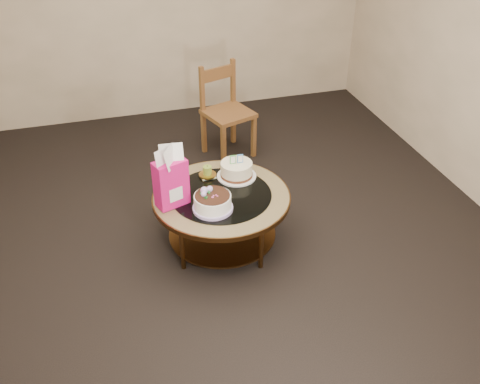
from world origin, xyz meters
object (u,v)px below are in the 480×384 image
object	(u,v)px
coffee_table	(222,203)
decorated_cake	(212,203)
gift_bag	(171,177)
dining_chair	(226,111)
cream_cake	(237,170)

from	to	relation	value
coffee_table	decorated_cake	distance (m)	0.24
gift_bag	dining_chair	world-z (taller)	gift_bag
decorated_cake	cream_cake	size ratio (longest dim) A/B	0.94
decorated_cake	dining_chair	xyz separation A→B (m)	(0.51, 1.54, -0.06)
cream_cake	gift_bag	size ratio (longest dim) A/B	0.67
dining_chair	gift_bag	bearing A→B (deg)	-137.58
dining_chair	coffee_table	bearing A→B (deg)	-125.10
dining_chair	decorated_cake	bearing A→B (deg)	-127.07
decorated_cake	gift_bag	size ratio (longest dim) A/B	0.63
cream_cake	gift_bag	bearing A→B (deg)	-155.65
coffee_table	decorated_cake	bearing A→B (deg)	-122.88
decorated_cake	gift_bag	xyz separation A→B (m)	(-0.26, 0.15, 0.17)
coffee_table	dining_chair	distance (m)	1.44
gift_bag	cream_cake	bearing A→B (deg)	2.79
gift_bag	dining_chair	bearing A→B (deg)	41.66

